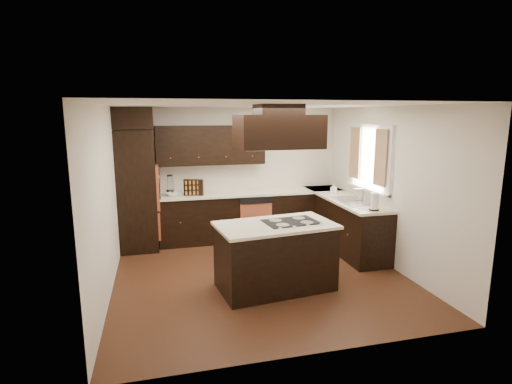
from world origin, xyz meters
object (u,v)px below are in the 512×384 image
Objects in this scene: island at (275,258)px; range_hood at (278,131)px; spice_rack at (194,187)px; oven_column at (137,190)px.

range_hood is at bearing -93.82° from island.
range_hood is 2.67m from spice_rack.
spice_rack is (0.98, 0.01, 0.01)m from oven_column.
oven_column is 2.96m from island.
oven_column is 2.02× the size of range_hood.
island is at bearing -50.08° from spice_rack.
island is (1.87, -2.20, -0.62)m from oven_column.
island is at bearing 93.15° from range_hood.
range_hood reaches higher than spice_rack.
oven_column reaches higher than island.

